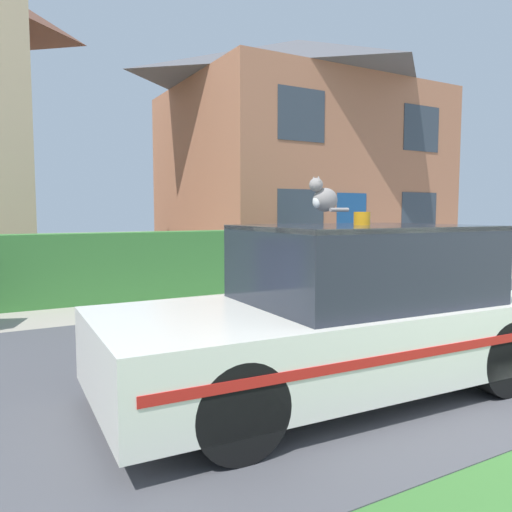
{
  "coord_description": "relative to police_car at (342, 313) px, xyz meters",
  "views": [
    {
      "loc": [
        -3.73,
        -1.16,
        1.59
      ],
      "look_at": [
        -0.73,
        4.15,
        1.05
      ],
      "focal_mm": 35.0,
      "sensor_mm": 36.0,
      "label": 1
    }
  ],
  "objects": [
    {
      "name": "road_strip",
      "position": [
        0.95,
        1.19,
        -0.7
      ],
      "size": [
        28.0,
        5.29,
        0.01
      ],
      "primitive_type": "cube",
      "color": "#4C4C51",
      "rests_on": "ground"
    },
    {
      "name": "garden_hedge",
      "position": [
        -0.1,
        5.57,
        -0.09
      ],
      "size": [
        8.8,
        0.53,
        1.23
      ],
      "primitive_type": "cube",
      "color": "#3D7F38",
      "rests_on": "ground"
    },
    {
      "name": "police_car",
      "position": [
        0.0,
        0.0,
        0.0
      ],
      "size": [
        4.11,
        1.85,
        1.58
      ],
      "rotation": [
        0.0,
        0.0,
        3.1
      ],
      "color": "black",
      "rests_on": "road_strip"
    },
    {
      "name": "cat",
      "position": [
        -0.32,
        -0.14,
        1.0
      ],
      "size": [
        0.32,
        0.18,
        0.28
      ],
      "rotation": [
        0.0,
        0.0,
        3.16
      ],
      "color": "gray",
      "rests_on": "police_car"
    },
    {
      "name": "house_right",
      "position": [
        6.51,
        10.28,
        2.91
      ],
      "size": [
        8.02,
        6.81,
        7.09
      ],
      "color": "#A86B4C",
      "rests_on": "ground"
    }
  ]
}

